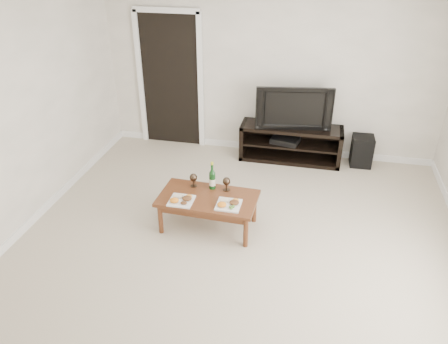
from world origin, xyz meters
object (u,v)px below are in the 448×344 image
(media_console, at_px, (291,143))
(television, at_px, (294,106))
(subwoofer, at_px, (362,151))
(coffee_table, at_px, (208,212))

(media_console, xyz_separation_m, television, (0.00, 0.00, 0.59))
(television, relative_size, subwoofer, 2.40)
(media_console, height_order, coffee_table, media_console)
(media_console, xyz_separation_m, coffee_table, (-0.79, -1.95, -0.07))
(television, distance_m, subwoofer, 1.23)
(television, height_order, subwoofer, television)
(media_console, relative_size, television, 1.37)
(television, height_order, coffee_table, television)
(coffee_table, bearing_deg, television, 67.88)
(coffee_table, bearing_deg, media_console, 67.88)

